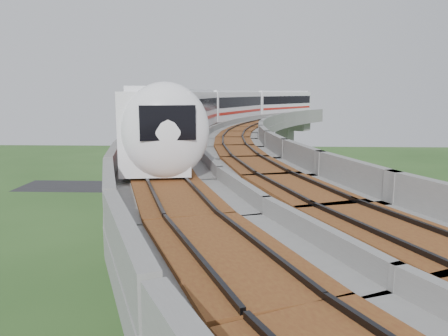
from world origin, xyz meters
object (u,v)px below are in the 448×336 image
at_px(car_red, 408,287).
at_px(car_dark, 390,247).
at_px(metro_train, 231,107).
at_px(car_white, 346,334).

xyz_separation_m(car_red, car_dark, (1.30, 7.77, 0.05)).
height_order(metro_train, car_red, metro_train).
distance_m(metro_train, car_red, 23.95).
relative_size(car_white, car_red, 1.02).
bearing_deg(car_red, metro_train, 177.52).
bearing_deg(car_red, car_dark, 130.99).
relative_size(car_white, car_dark, 0.83).
bearing_deg(car_white, car_red, 48.42).
relative_size(car_red, car_dark, 0.82).
bearing_deg(car_dark, car_white, 162.27).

